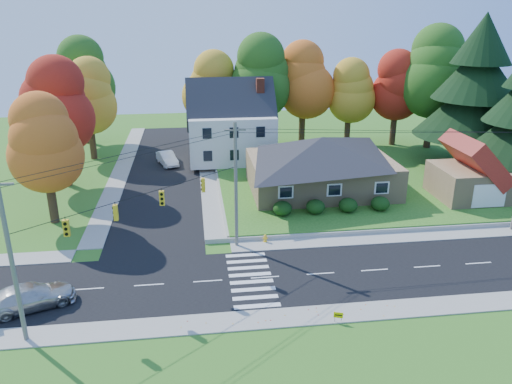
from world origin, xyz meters
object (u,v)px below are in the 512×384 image
ranch_house (321,163)px  silver_sedan (30,296)px  fire_hydrant (265,239)px  white_car (167,158)px

ranch_house → silver_sedan: bearing=-142.4°
fire_hydrant → ranch_house: bearing=55.7°
ranch_house → fire_hydrant: 13.04m
ranch_house → fire_hydrant: ranch_house is taller
silver_sedan → white_car: silver_sedan is taller
ranch_house → fire_hydrant: size_ratio=20.51×
fire_hydrant → white_car: bearing=110.8°
ranch_house → white_car: bearing=142.4°
silver_sedan → white_car: size_ratio=1.17×
silver_sedan → white_car: (7.37, 29.92, -0.02)m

